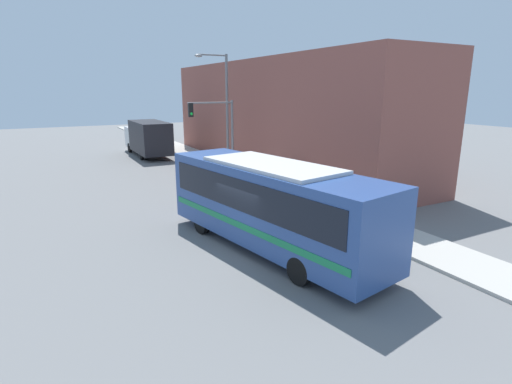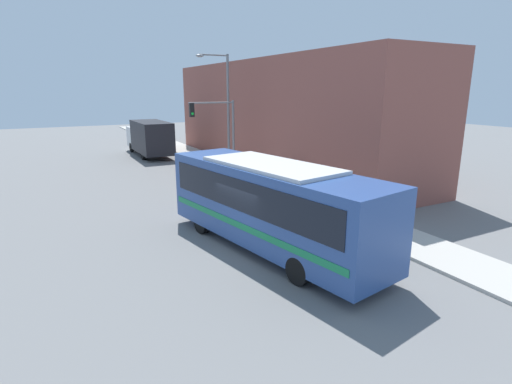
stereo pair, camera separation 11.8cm
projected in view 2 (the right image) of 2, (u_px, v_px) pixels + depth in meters
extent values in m
plane|color=slate|center=(255.00, 250.00, 15.11)|extent=(120.00, 120.00, 0.00)
cube|color=#B7B2A8|center=(206.00, 159.00, 34.80)|extent=(2.53, 70.00, 0.12)
cube|color=brown|center=(277.00, 114.00, 31.58)|extent=(6.00, 28.22, 8.04)
cube|color=#2D4C8C|center=(270.00, 204.00, 14.83)|extent=(4.29, 10.33, 2.81)
cube|color=black|center=(270.00, 191.00, 14.71)|extent=(4.19, 9.55, 1.15)
cube|color=#197F4C|center=(270.00, 219.00, 14.99)|extent=(4.26, 9.94, 0.24)
cube|color=silver|center=(271.00, 165.00, 14.47)|extent=(3.31, 5.85, 0.16)
cylinder|color=black|center=(246.00, 213.00, 18.23)|extent=(0.43, 0.95, 0.91)
cylinder|color=black|center=(202.00, 223.00, 16.85)|extent=(0.43, 0.95, 0.91)
cylinder|color=black|center=(347.00, 253.00, 13.75)|extent=(0.43, 0.95, 0.91)
cylinder|color=black|center=(298.00, 271.00, 12.37)|extent=(0.43, 0.95, 0.91)
cube|color=black|center=(152.00, 137.00, 35.57)|extent=(2.49, 6.11, 2.71)
cube|color=silver|center=(141.00, 137.00, 39.29)|extent=(2.37, 2.38, 1.92)
cylinder|color=black|center=(132.00, 148.00, 38.67)|extent=(0.25, 0.90, 0.90)
cylinder|color=black|center=(143.00, 155.00, 34.43)|extent=(0.25, 0.90, 0.90)
cylinder|color=red|center=(299.00, 195.00, 21.23)|extent=(0.21, 0.21, 0.63)
sphere|color=red|center=(299.00, 189.00, 21.14)|extent=(0.20, 0.20, 0.20)
cylinder|color=red|center=(300.00, 195.00, 21.12)|extent=(0.10, 0.13, 0.10)
cylinder|color=slate|center=(234.00, 137.00, 28.03)|extent=(0.16, 0.16, 5.08)
cylinder|color=slate|center=(211.00, 103.00, 26.70)|extent=(3.20, 0.11, 0.11)
cube|color=black|center=(192.00, 110.00, 26.18)|extent=(0.30, 0.24, 0.90)
sphere|color=#19D83F|center=(193.00, 114.00, 26.11)|extent=(0.18, 0.18, 0.18)
cylinder|color=slate|center=(266.00, 178.00, 24.23)|extent=(0.06, 0.06, 1.08)
cylinder|color=#4C4C51|center=(266.00, 168.00, 24.07)|extent=(0.14, 0.14, 0.22)
cylinder|color=slate|center=(228.00, 114.00, 28.57)|extent=(0.18, 0.18, 8.16)
cylinder|color=slate|center=(214.00, 55.00, 27.12)|extent=(2.04, 0.11, 0.11)
ellipsoid|color=gray|center=(200.00, 56.00, 26.67)|extent=(0.56, 0.28, 0.20)
cylinder|color=#23283D|center=(280.00, 180.00, 24.50)|extent=(0.28, 0.28, 0.85)
cylinder|color=#338C4C|center=(280.00, 167.00, 24.30)|extent=(0.34, 0.34, 0.71)
sphere|color=tan|center=(280.00, 160.00, 24.19)|extent=(0.23, 0.23, 0.23)
cylinder|color=slate|center=(277.00, 181.00, 24.26)|extent=(0.28, 0.28, 0.76)
cylinder|color=beige|center=(277.00, 170.00, 24.09)|extent=(0.34, 0.34, 0.63)
sphere|color=tan|center=(277.00, 163.00, 23.98)|extent=(0.21, 0.21, 0.21)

